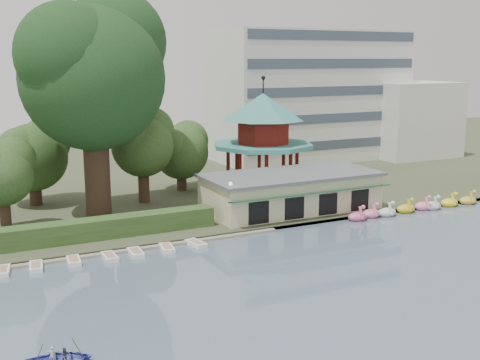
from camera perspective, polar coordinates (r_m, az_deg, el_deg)
ground_plane at (r=41.66m, az=8.72°, el=-11.46°), size 220.00×220.00×0.00m
shore at (r=87.65m, az=-11.10°, el=0.76°), size 220.00×70.00×0.40m
embankment at (r=55.78m, az=-1.53°, el=-5.20°), size 220.00×0.60×0.30m
dock at (r=52.05m, az=-13.64°, el=-6.79°), size 34.00×1.60×0.24m
boathouse at (r=63.78m, az=4.86°, el=-1.05°), size 18.60×9.39×3.90m
pavilion at (r=72.49m, az=2.18°, el=4.59°), size 12.40×12.40×13.50m
office_building at (r=97.51m, az=8.17°, el=7.57°), size 38.00×18.00×20.00m
hedge at (r=54.32m, az=-17.58°, el=-4.94°), size 30.00×2.00×1.80m
lamp_post at (r=57.07m, az=-0.90°, el=-1.50°), size 0.36×0.36×4.28m
big_tree at (r=60.99m, az=-13.72°, el=10.44°), size 15.48×14.43×22.69m
small_trees at (r=65.19m, az=-16.97°, el=2.07°), size 39.95×16.59×10.48m
swan_boats at (r=67.12m, az=16.10°, el=-2.56°), size 17.69×2.18×1.92m
moored_rowboats at (r=50.17m, az=-16.95°, el=-7.60°), size 24.73×2.70×0.36m
rowboat_with_passengers at (r=34.82m, az=-16.81°, el=-15.72°), size 5.44×4.31×2.01m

